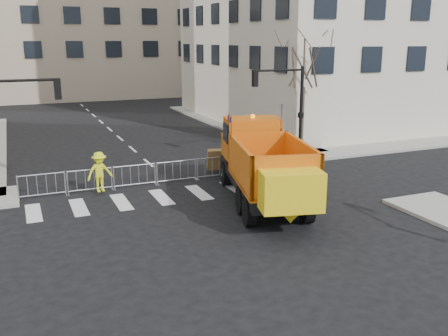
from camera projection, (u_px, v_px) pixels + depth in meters
name	position (u px, v px, depth m)	size (l,w,h in m)	color
ground	(234.00, 237.00, 17.90)	(120.00, 120.00, 0.00)	black
sidewalk_back	(166.00, 177.00, 25.46)	(64.00, 5.00, 0.15)	gray
traffic_light_right	(301.00, 113.00, 28.90)	(0.18, 0.18, 5.40)	black
crowd_barriers	(156.00, 173.00, 24.25)	(12.60, 0.60, 1.10)	#9EA0A5
street_tree	(303.00, 93.00, 29.80)	(3.00, 3.00, 7.50)	#382B21
plow_truck	(264.00, 163.00, 21.08)	(5.24, 10.84, 4.07)	black
cop_a	(240.00, 160.00, 25.22)	(0.71, 0.46, 1.93)	black
cop_b	(247.00, 161.00, 25.39)	(0.81, 0.63, 1.67)	black
cop_c	(252.00, 159.00, 25.47)	(1.08, 0.45, 1.84)	black
worker	(100.00, 172.00, 22.51)	(1.19, 0.68, 1.84)	yellow
newspaper_box	(276.00, 159.00, 26.48)	(0.45, 0.40, 1.10)	#A1170C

